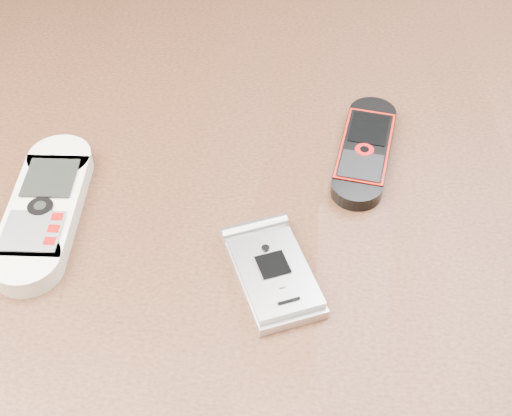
# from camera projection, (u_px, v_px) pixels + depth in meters

# --- Properties ---
(table) EXTENTS (1.20, 0.80, 0.75)m
(table) POSITION_uv_depth(u_px,v_px,m) (251.00, 295.00, 0.65)
(table) COLOR black
(table) RESTS_ON ground
(nokia_white) EXTENTS (0.06, 0.17, 0.02)m
(nokia_white) POSITION_uv_depth(u_px,v_px,m) (45.00, 209.00, 0.57)
(nokia_white) COLOR silver
(nokia_white) RESTS_ON table
(nokia_black_red) EXTENTS (0.07, 0.14, 0.01)m
(nokia_black_red) POSITION_uv_depth(u_px,v_px,m) (365.00, 150.00, 0.62)
(nokia_black_red) COLOR black
(nokia_black_red) RESTS_ON table
(motorola_razr) EXTENTS (0.09, 0.11, 0.02)m
(motorola_razr) POSITION_uv_depth(u_px,v_px,m) (274.00, 273.00, 0.53)
(motorola_razr) COLOR silver
(motorola_razr) RESTS_ON table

